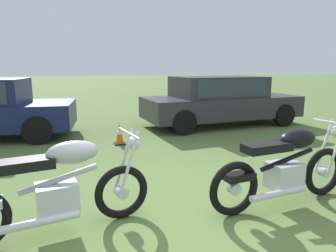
# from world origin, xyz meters

# --- Properties ---
(ground_plane) EXTENTS (120.00, 120.00, 0.00)m
(ground_plane) POSITION_xyz_m (0.00, 0.00, 0.00)
(ground_plane) COLOR #567038
(motorcycle_silver) EXTENTS (2.01, 0.77, 1.02)m
(motorcycle_silver) POSITION_xyz_m (-1.34, 0.16, 0.49)
(motorcycle_silver) COLOR black
(motorcycle_silver) RESTS_ON ground
(motorcycle_black) EXTENTS (2.08, 0.68, 1.02)m
(motorcycle_black) POSITION_xyz_m (1.31, 0.06, 0.48)
(motorcycle_black) COLOR black
(motorcycle_black) RESTS_ON ground
(car_charcoal) EXTENTS (4.71, 2.16, 1.43)m
(car_charcoal) POSITION_xyz_m (2.91, 5.08, 0.80)
(car_charcoal) COLOR #2D2D33
(car_charcoal) RESTS_ON ground
(traffic_cone) EXTENTS (0.25, 0.25, 0.49)m
(traffic_cone) POSITION_xyz_m (-0.25, 3.64, 0.22)
(traffic_cone) COLOR #EA590F
(traffic_cone) RESTS_ON ground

